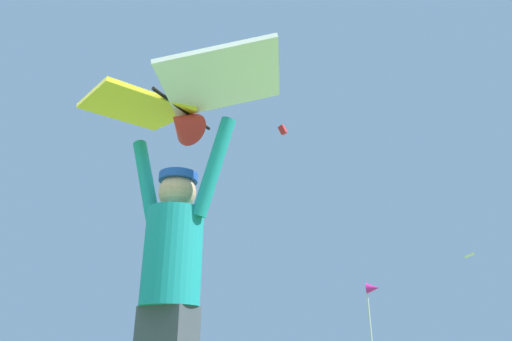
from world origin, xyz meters
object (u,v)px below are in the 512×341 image
held_stunt_kite (178,103)px  distant_kite_white_mid_right (469,255)px  distant_kite_red_mid_left (283,130)px  kite_flyer_person (171,285)px  marker_flag (372,295)px

held_stunt_kite → distant_kite_white_mid_right: distant_kite_white_mid_right is taller
held_stunt_kite → distant_kite_red_mid_left: 38.39m
kite_flyer_person → distant_kite_white_mid_right: size_ratio=2.34×
distant_kite_white_mid_right → marker_flag: 18.14m
kite_flyer_person → marker_flag: size_ratio=0.97×
distant_kite_red_mid_left → held_stunt_kite: bearing=-69.6°
kite_flyer_person → distant_kite_white_mid_right: (1.86, 25.94, 4.60)m
distant_kite_white_mid_right → marker_flag: (-2.35, -17.58, -3.82)m
held_stunt_kite → kite_flyer_person: bearing=87.0°
held_stunt_kite → distant_kite_white_mid_right: size_ratio=1.97×
kite_flyer_person → marker_flag: marker_flag is taller
distant_kite_red_mid_left → distant_kite_white_mid_right: (13.77, -6.03, -14.05)m
distant_kite_white_mid_right → marker_flag: bearing=-97.6°
kite_flyer_person → held_stunt_kite: bearing=-93.0°
distant_kite_red_mid_left → kite_flyer_person: bearing=-69.6°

